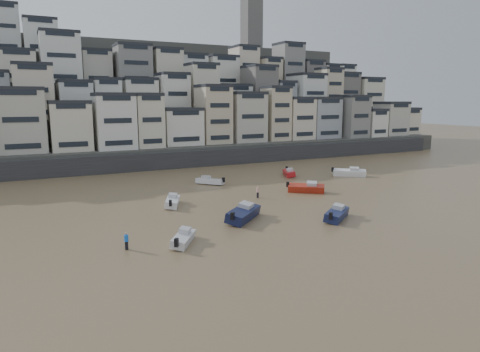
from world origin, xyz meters
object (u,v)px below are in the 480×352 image
boat_i (289,172)px  boat_f (172,200)px  person_pink (258,192)px  boat_g (349,171)px  boat_j (183,237)px  boat_h (210,180)px  person_blue (126,241)px  boat_e (306,187)px  boat_c (243,212)px  boat_a (337,212)px

boat_i → boat_f: 29.49m
boat_f → person_pink: bearing=-71.8°
boat_g → boat_j: boat_g is taller
boat_g → boat_j: size_ratio=1.31×
boat_f → boat_h: bearing=-18.8°
boat_h → person_blue: bearing=101.8°
boat_j → boat_h: size_ratio=0.94×
boat_e → boat_c: (-15.80, -9.39, 0.14)m
boat_a → boat_f: 21.81m
boat_c → person_blue: 15.26m
boat_j → boat_a: boat_a is taller
boat_c → boat_a: bearing=-66.5°
boat_i → boat_j: size_ratio=1.10×
boat_i → boat_g: bearing=84.8°
boat_i → boat_h: boat_i is taller
boat_c → boat_i: bearing=5.4°
boat_g → boat_i: (-9.99, 5.35, -0.15)m
boat_g → boat_h: boat_g is taller
boat_a → boat_e: (5.63, 14.14, 0.01)m
boat_g → person_blue: 50.94m
boat_h → boat_a: bearing=149.6°
boat_h → person_blue: (-19.68, -26.24, 0.15)m
boat_a → person_pink: (-2.94, 14.21, 0.05)m
boat_e → person_pink: bearing=-142.5°
person_pink → boat_a: bearing=-78.3°
boat_i → person_pink: (-14.20, -13.40, 0.13)m
boat_a → boat_c: boat_c is taller
boat_a → boat_f: boat_a is taller
boat_a → person_pink: person_pink is taller
boat_g → boat_a: (-21.25, -22.26, -0.07)m
boat_c → person_blue: size_ratio=4.07×
boat_f → person_pink: person_pink is taller
boat_g → boat_f: 37.44m
boat_j → boat_f: bearing=20.5°
person_blue → person_pink: (21.91, 13.62, 0.00)m
boat_h → boat_c: (-4.99, -22.08, 0.24)m
person_pink → boat_i: bearing=43.3°
boat_h → boat_e: bearing=179.1°
boat_a → person_blue: 24.85m
person_pink → boat_j: bearing=-138.9°
boat_j → boat_f: 15.97m
boat_j → boat_c: size_ratio=0.70×
boat_i → boat_h: (-16.44, -0.77, -0.02)m
boat_c → person_pink: size_ratio=4.07×
boat_f → person_pink: size_ratio=3.16×
boat_i → boat_c: (-21.43, -22.85, 0.22)m
boat_g → person_pink: boat_g is taller
boat_c → boat_j: bearing=166.6°
boat_j → boat_h: bearing=6.8°
boat_j → person_blue: size_ratio=2.87×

